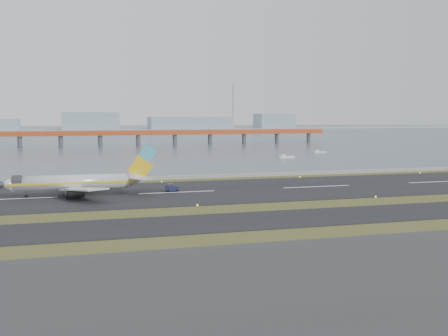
{
  "coord_description": "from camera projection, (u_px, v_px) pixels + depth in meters",
  "views": [
    {
      "loc": [
        -29.24,
        -112.55,
        20.61
      ],
      "look_at": [
        10.48,
        22.0,
        6.93
      ],
      "focal_mm": 45.0,
      "sensor_mm": 36.0,
      "label": 1
    }
  ],
  "objects": [
    {
      "name": "workboat_near",
      "position": [
        286.0,
        157.0,
        257.84
      ],
      "size": [
        8.34,
        3.92,
        1.95
      ],
      "rotation": [
        0.0,
        0.0,
        0.18
      ],
      "color": "silver",
      "rests_on": "ground"
    },
    {
      "name": "pushback_tug",
      "position": [
        172.0,
        188.0,
        147.62
      ],
      "size": [
        3.48,
        2.16,
        2.17
      ],
      "rotation": [
        0.0,
        0.0,
        -0.05
      ],
      "color": "#161B3C",
      "rests_on": "ground"
    },
    {
      "name": "ground",
      "position": [
        206.0,
        212.0,
        117.68
      ],
      "size": [
        1000.0,
        1000.0,
        0.0
      ],
      "primitive_type": "plane",
      "color": "#2F4217",
      "rests_on": "ground"
    },
    {
      "name": "far_shoreline",
      "position": [
        93.0,
        125.0,
        712.75
      ],
      "size": [
        1400.0,
        80.0,
        60.5
      ],
      "color": "#92A3AC",
      "rests_on": "ground"
    },
    {
      "name": "taxiway_strip",
      "position": [
        222.0,
        222.0,
        106.22
      ],
      "size": [
        1000.0,
        18.0,
        0.1
      ],
      "primitive_type": "cube",
      "color": "black",
      "rests_on": "ground"
    },
    {
      "name": "bay_water",
      "position": [
        89.0,
        134.0,
        556.78
      ],
      "size": [
        1400.0,
        800.0,
        1.3
      ],
      "primitive_type": "cube",
      "color": "#40515B",
      "rests_on": "ground"
    },
    {
      "name": "apron_strip",
      "position": [
        325.0,
        291.0,
        65.17
      ],
      "size": [
        1000.0,
        50.0,
        0.1
      ],
      "primitive_type": "cube",
      "color": "#303033",
      "rests_on": "ground"
    },
    {
      "name": "runway_strip",
      "position": [
        177.0,
        192.0,
        146.31
      ],
      "size": [
        1000.0,
        45.0,
        0.1
      ],
      "primitive_type": "cube",
      "color": "black",
      "rests_on": "ground"
    },
    {
      "name": "airliner",
      "position": [
        79.0,
        182.0,
        140.04
      ],
      "size": [
        38.52,
        32.89,
        12.8
      ],
      "color": "silver",
      "rests_on": "ground"
    },
    {
      "name": "seawall",
      "position": [
        157.0,
        178.0,
        174.9
      ],
      "size": [
        1000.0,
        2.5,
        1.0
      ],
      "primitive_type": "cube",
      "color": "gray",
      "rests_on": "ground"
    },
    {
      "name": "workboat_far",
      "position": [
        319.0,
        152.0,
        292.29
      ],
      "size": [
        7.05,
        2.27,
        1.71
      ],
      "rotation": [
        0.0,
        0.0,
        -0.01
      ],
      "color": "silver",
      "rests_on": "ground"
    },
    {
      "name": "red_pier",
      "position": [
        138.0,
        134.0,
        361.24
      ],
      "size": [
        260.0,
        5.0,
        10.2
      ],
      "color": "#B4481E",
      "rests_on": "ground"
    }
  ]
}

